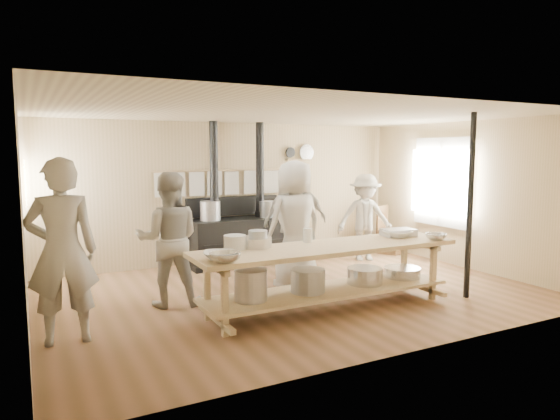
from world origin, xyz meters
The scene contains 24 objects.
ground centered at (0.00, 0.00, 0.00)m, with size 7.00×7.00×0.00m, color brown.
room_shell centered at (0.00, 0.00, 1.62)m, with size 7.00×7.00×7.00m.
window_right centered at (3.47, 0.60, 1.50)m, with size 0.09×1.50×1.65m.
left_opening centered at (-3.45, 2.00, 1.60)m, with size 0.00×0.90×0.90m.
stove centered at (-0.01, 2.12, 0.52)m, with size 1.90×0.75×2.60m.
towel_rail centered at (0.00, 2.40, 1.55)m, with size 3.00×0.04×0.47m.
back_wall_shelf centered at (1.46, 2.43, 2.00)m, with size 0.63×0.14×0.32m.
prep_table centered at (-0.01, -0.90, 0.52)m, with size 3.60×0.90×0.85m.
support_post centered at (2.05, -1.35, 1.30)m, with size 0.08×0.08×2.60m, color black.
cook_far_left centered at (-3.15, -0.58, 1.00)m, with size 0.73×0.48×2.01m, color #9E988C.
cook_left centered at (-1.79, 0.23, 0.90)m, with size 0.87×0.68×1.80m, color #9E988C.
cook_center centered at (0.16, 0.28, 0.97)m, with size 0.95×0.62×1.94m, color #9E988C.
cook_right centered at (0.46, 0.79, 0.93)m, with size 1.09×0.46×1.87m, color #9E988C.
cook_by_window centered at (2.26, 1.32, 0.82)m, with size 1.06×0.61×1.65m, color #9E988C.
chair centered at (3.14, 1.64, 0.28)m, with size 0.60×0.60×0.96m.
bowl_white_a centered at (-1.55, -1.05, 0.90)m, with size 0.37×0.37×0.09m, color white.
bowl_steel_a centered at (-1.55, -1.23, 0.90)m, with size 0.35×0.35×0.11m, color silver.
bowl_white_b centered at (1.22, -0.82, 0.90)m, with size 0.37×0.37×0.09m, color white.
bowl_steel_b centered at (1.55, -1.23, 0.89)m, with size 0.28×0.28×0.09m, color silver.
roasting_pan centered at (1.31, -0.73, 0.90)m, with size 0.46×0.31×0.10m, color #B2B2B7.
mixing_bowl_large centered at (-0.88, -0.57, 0.91)m, with size 0.40×0.40×0.13m, color silver.
bucket_galv centered at (-0.87, -0.61, 0.96)m, with size 0.24×0.24×0.22m, color gray.
deep_bowl_enamel centered at (-1.17, -0.57, 0.94)m, with size 0.28×0.28×0.18m, color white.
pitcher centered at (-0.12, -0.57, 0.94)m, with size 0.12×0.12×0.19m, color white.
Camera 1 is at (-3.47, -6.28, 2.05)m, focal length 32.00 mm.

